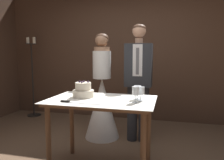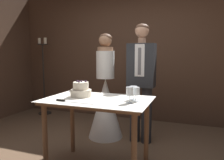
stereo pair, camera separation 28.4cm
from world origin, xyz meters
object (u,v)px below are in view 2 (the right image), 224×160
(cake_table, at_px, (98,109))
(cake_knife, at_px, (67,101))
(wine_glass_far, at_px, (130,92))
(wine_glass_middle, at_px, (136,92))
(bride, at_px, (105,100))
(groom, at_px, (141,78))
(wine_glass_near, at_px, (133,90))
(candle_stand, at_px, (44,79))
(tiered_cake, at_px, (81,90))

(cake_table, height_order, cake_knife, cake_knife)
(cake_table, xyz_separation_m, wine_glass_far, (0.39, -0.07, 0.23))
(wine_glass_middle, xyz_separation_m, bride, (-0.71, 0.91, -0.33))
(bride, bearing_deg, wine_glass_middle, -51.84)
(bride, xyz_separation_m, groom, (0.57, -0.00, 0.37))
(cake_table, bearing_deg, wine_glass_middle, 3.57)
(cake_knife, height_order, wine_glass_near, wine_glass_near)
(wine_glass_far, relative_size, candle_stand, 0.10)
(wine_glass_middle, bearing_deg, tiered_cake, 177.31)
(cake_knife, xyz_separation_m, groom, (0.52, 1.18, 0.14))
(wine_glass_middle, bearing_deg, cake_table, -176.43)
(tiered_cake, relative_size, wine_glass_near, 1.62)
(wine_glass_middle, bearing_deg, wine_glass_far, -112.18)
(candle_stand, bearing_deg, wine_glass_far, -36.43)
(tiered_cake, bearing_deg, cake_table, -13.83)
(bride, bearing_deg, candle_stand, 155.81)
(tiered_cake, distance_m, cake_knife, 0.31)
(wine_glass_middle, height_order, candle_stand, candle_stand)
(tiered_cake, bearing_deg, wine_glass_middle, -2.69)
(cake_knife, bearing_deg, cake_table, 48.26)
(cake_knife, bearing_deg, wine_glass_middle, 24.08)
(cake_table, relative_size, tiered_cake, 4.82)
(cake_table, relative_size, wine_glass_near, 7.82)
(candle_stand, bearing_deg, cake_knife, -47.32)
(wine_glass_near, xyz_separation_m, candle_stand, (-2.44, 1.63, -0.15))
(tiered_cake, distance_m, groom, 1.02)
(cake_table, bearing_deg, bride, 106.81)
(cake_knife, xyz_separation_m, wine_glass_near, (0.62, 0.35, 0.09))
(cake_table, height_order, wine_glass_far, wine_glass_far)
(candle_stand, bearing_deg, cake_table, -40.11)
(cake_table, xyz_separation_m, wine_glass_middle, (0.43, 0.03, 0.22))
(tiered_cake, bearing_deg, wine_glass_near, 3.90)
(cake_table, xyz_separation_m, bride, (-0.28, 0.94, -0.11))
(groom, bearing_deg, bride, 179.95)
(cake_table, distance_m, wine_glass_far, 0.46)
(candle_stand, bearing_deg, bride, -24.19)
(bride, relative_size, candle_stand, 0.98)
(bride, relative_size, groom, 0.93)
(cake_table, relative_size, cake_knife, 2.68)
(bride, bearing_deg, cake_knife, -87.58)
(cake_knife, height_order, wine_glass_far, wine_glass_far)
(cake_knife, distance_m, bride, 1.20)
(wine_glass_middle, bearing_deg, wine_glass_near, 122.70)
(tiered_cake, relative_size, wine_glass_middle, 1.61)
(wine_glass_near, xyz_separation_m, wine_glass_middle, (0.05, -0.07, 0.00))
(wine_glass_far, height_order, candle_stand, candle_stand)
(wine_glass_middle, bearing_deg, cake_knife, -157.76)
(wine_glass_middle, distance_m, groom, 0.92)
(cake_table, distance_m, cake_knife, 0.36)
(tiered_cake, xyz_separation_m, wine_glass_middle, (0.67, -0.03, 0.03))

